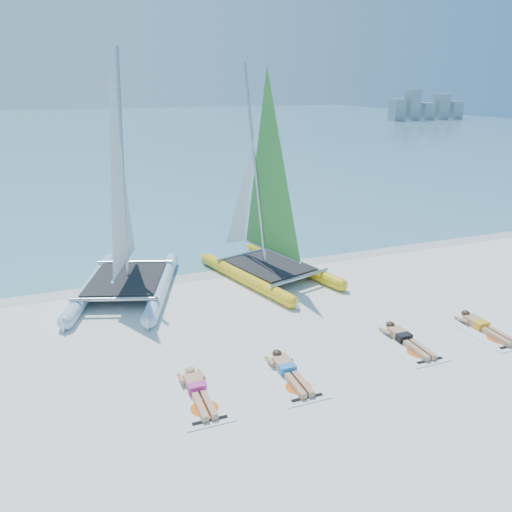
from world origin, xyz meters
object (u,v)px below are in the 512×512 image
Objects in this scene: sunbather_c at (405,338)px; towel_d at (488,333)px; sunbather_a at (197,389)px; towel_c at (409,346)px; sunbather_d at (483,326)px; towel_b at (292,379)px; catamaran_yellow at (261,210)px; catamaran_blue at (122,223)px; towel_a at (200,399)px; sunbather_b at (288,370)px.

sunbather_c is 2.34m from towel_d.
sunbather_c is (5.36, 0.27, 0.00)m from sunbather_a.
towel_c is 1.07× the size of sunbather_d.
sunbather_d is at bearing 3.20° from towel_b.
catamaran_yellow is 3.76× the size of towel_d.
sunbather_d is (8.32, -5.92, -2.08)m from catamaran_blue.
towel_a is 7.68m from sunbather_d.
sunbather_a is at bearing -179.17° from sunbather_d.
towel_c is at bearing 175.93° from towel_d.
sunbather_b reaches higher than towel_d.
towel_d is (2.31, -0.16, 0.00)m from towel_c.
sunbather_d reaches higher than towel_a.
sunbather_d is at bearing 90.00° from towel_d.
towel_a is at bearing -177.07° from towel_c.
sunbather_b is 1.00× the size of sunbather_d.
sunbather_c is at bearing 90.00° from towel_c.
sunbather_c reaches higher than towel_a.
towel_d is (2.31, -0.36, -0.11)m from sunbather_c.
catamaran_yellow is 4.03× the size of sunbather_b.
sunbather_d is at bearing -73.07° from catamaran_yellow.
sunbather_c is (1.58, -5.78, -2.07)m from catamaran_yellow.
towel_b is (2.70, -6.24, -2.18)m from catamaran_blue.
catamaran_yellow is 6.85m from towel_b.
sunbather_a reaches higher than towel_a.
towel_c is (1.58, -5.97, -2.18)m from catamaran_yellow.
catamaran_yellow is at bearing 104.86° from towel_c.
towel_a and towel_d have the same top height.
towel_d is (5.61, -0.07, -0.11)m from sunbather_b.
catamaran_yellow is at bearing 123.21° from sunbather_d.
towel_d is (7.67, -0.08, -0.11)m from sunbather_a.
sunbather_c is 1.00× the size of sunbather_d.
towel_b is 1.07× the size of sunbather_b.
sunbather_d is at bearing 0.70° from towel_c.
towel_c is at bearing -91.43° from catamaran_yellow.
towel_b is 1.07× the size of sunbather_d.
towel_a is at bearing -175.03° from sunbather_c.
sunbather_c is at bearing -90.96° from catamaran_yellow.
sunbather_c is (3.31, 0.48, 0.11)m from towel_b.
towel_d is at bearing -90.00° from sunbather_d.
catamaran_yellow is 7.40m from sunbather_d.
sunbather_a is 5.37m from sunbather_c.
towel_b and towel_d have the same top height.
towel_d is (8.32, -6.11, -2.18)m from catamaran_blue.
catamaran_yellow is 4.03× the size of sunbather_c.
sunbather_c is (3.31, 0.29, 0.00)m from sunbather_b.
sunbather_c and sunbather_d have the same top height.
towel_d is (7.67, 0.11, 0.00)m from towel_a.
sunbather_a is 5.36m from towel_c.
towel_b is (2.06, -0.01, 0.00)m from towel_a.
towel_c is 1.00× the size of towel_d.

